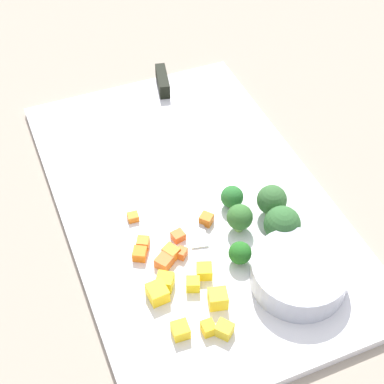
# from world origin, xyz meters

# --- Properties ---
(ground_plane) EXTENTS (4.00, 4.00, 0.00)m
(ground_plane) POSITION_xyz_m (0.00, 0.00, 0.00)
(ground_plane) COLOR gray
(cutting_board) EXTENTS (0.51, 0.32, 0.01)m
(cutting_board) POSITION_xyz_m (0.00, 0.00, 0.01)
(cutting_board) COLOR white
(cutting_board) RESTS_ON ground_plane
(prep_bowl) EXTENTS (0.10, 0.10, 0.03)m
(prep_bowl) POSITION_xyz_m (-0.16, -0.06, 0.03)
(prep_bowl) COLOR #B4B8C6
(prep_bowl) RESTS_ON cutting_board
(chef_knife) EXTENTS (0.34, 0.10, 0.02)m
(chef_knife) POSITION_xyz_m (0.15, -0.03, 0.02)
(chef_knife) COLOR silver
(chef_knife) RESTS_ON cutting_board
(carrot_dice_0) EXTENTS (0.02, 0.02, 0.01)m
(carrot_dice_0) POSITION_xyz_m (-0.04, -0.00, 0.02)
(carrot_dice_0) COLOR orange
(carrot_dice_0) RESTS_ON cutting_board
(carrot_dice_1) EXTENTS (0.02, 0.02, 0.01)m
(carrot_dice_1) POSITION_xyz_m (-0.05, 0.08, 0.02)
(carrot_dice_1) COLOR orange
(carrot_dice_1) RESTS_ON cutting_board
(carrot_dice_2) EXTENTS (0.02, 0.02, 0.01)m
(carrot_dice_2) POSITION_xyz_m (-0.08, 0.06, 0.02)
(carrot_dice_2) COLOR orange
(carrot_dice_2) RESTS_ON cutting_board
(carrot_dice_3) EXTENTS (0.01, 0.01, 0.01)m
(carrot_dice_3) POSITION_xyz_m (-0.01, 0.08, 0.02)
(carrot_dice_3) COLOR orange
(carrot_dice_3) RESTS_ON cutting_board
(carrot_dice_4) EXTENTS (0.02, 0.02, 0.01)m
(carrot_dice_4) POSITION_xyz_m (-0.08, 0.05, 0.02)
(carrot_dice_4) COLOR orange
(carrot_dice_4) RESTS_ON cutting_board
(carrot_dice_5) EXTENTS (0.02, 0.02, 0.01)m
(carrot_dice_5) POSITION_xyz_m (-0.08, 0.07, 0.02)
(carrot_dice_5) COLOR orange
(carrot_dice_5) RESTS_ON cutting_board
(carrot_dice_6) EXTENTS (0.02, 0.02, 0.01)m
(carrot_dice_6) POSITION_xyz_m (-0.06, 0.09, 0.02)
(carrot_dice_6) COLOR orange
(carrot_dice_6) RESTS_ON cutting_board
(carrot_dice_7) EXTENTS (0.02, 0.02, 0.01)m
(carrot_dice_7) POSITION_xyz_m (-0.05, 0.04, 0.02)
(carrot_dice_7) COLOR orange
(carrot_dice_7) RESTS_ON cutting_board
(pepper_dice_0) EXTENTS (0.01, 0.01, 0.01)m
(pepper_dice_0) POSITION_xyz_m (-0.18, 0.06, 0.02)
(pepper_dice_0) COLOR yellow
(pepper_dice_0) RESTS_ON cutting_board
(pepper_dice_1) EXTENTS (0.02, 0.02, 0.01)m
(pepper_dice_1) POSITION_xyz_m (-0.17, 0.08, 0.02)
(pepper_dice_1) COLOR yellow
(pepper_dice_1) RESTS_ON cutting_board
(pepper_dice_2) EXTENTS (0.02, 0.02, 0.01)m
(pepper_dice_2) POSITION_xyz_m (-0.19, 0.04, 0.02)
(pepper_dice_2) COLOR yellow
(pepper_dice_2) RESTS_ON cutting_board
(pepper_dice_3) EXTENTS (0.02, 0.02, 0.02)m
(pepper_dice_3) POSITION_xyz_m (-0.11, 0.08, 0.02)
(pepper_dice_3) COLOR yellow
(pepper_dice_3) RESTS_ON cutting_board
(pepper_dice_4) EXTENTS (0.02, 0.02, 0.02)m
(pepper_dice_4) POSITION_xyz_m (-0.12, 0.09, 0.02)
(pepper_dice_4) COLOR yellow
(pepper_dice_4) RESTS_ON cutting_board
(pepper_dice_5) EXTENTS (0.02, 0.02, 0.02)m
(pepper_dice_5) POSITION_xyz_m (-0.15, 0.03, 0.02)
(pepper_dice_5) COLOR yellow
(pepper_dice_5) RESTS_ON cutting_board
(pepper_dice_6) EXTENTS (0.02, 0.02, 0.01)m
(pepper_dice_6) POSITION_xyz_m (-0.13, 0.05, 0.02)
(pepper_dice_6) COLOR yellow
(pepper_dice_6) RESTS_ON cutting_board
(pepper_dice_7) EXTENTS (0.02, 0.02, 0.01)m
(pepper_dice_7) POSITION_xyz_m (-0.11, 0.03, 0.02)
(pepper_dice_7) COLOR yellow
(pepper_dice_7) RESTS_ON cutting_board
(broccoli_floret_0) EXTENTS (0.04, 0.04, 0.04)m
(broccoli_floret_0) POSITION_xyz_m (-0.06, -0.08, 0.04)
(broccoli_floret_0) COLOR #82B86B
(broccoli_floret_0) RESTS_ON cutting_board
(broccoli_floret_1) EXTENTS (0.04, 0.04, 0.04)m
(broccoli_floret_1) POSITION_xyz_m (-0.10, -0.07, 0.03)
(broccoli_floret_1) COLOR #8FBB66
(broccoli_floret_1) RESTS_ON cutting_board
(broccoli_floret_2) EXTENTS (0.03, 0.03, 0.04)m
(broccoli_floret_2) POSITION_xyz_m (-0.07, -0.03, 0.03)
(broccoli_floret_2) COLOR #91C463
(broccoli_floret_2) RESTS_ON cutting_board
(broccoli_floret_3) EXTENTS (0.03, 0.03, 0.03)m
(broccoli_floret_3) POSITION_xyz_m (-0.11, -0.01, 0.03)
(broccoli_floret_3) COLOR #97AB56
(broccoli_floret_3) RESTS_ON cutting_board
(broccoli_floret_4) EXTENTS (0.03, 0.03, 0.03)m
(broccoli_floret_4) POSITION_xyz_m (-0.03, -0.04, 0.03)
(broccoli_floret_4) COLOR #8DC25F
(broccoli_floret_4) RESTS_ON cutting_board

